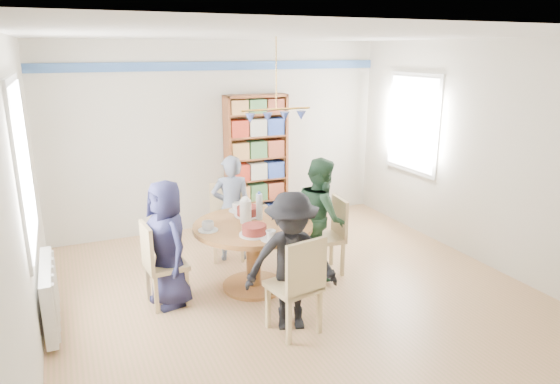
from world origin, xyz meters
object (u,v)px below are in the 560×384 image
dining_table (253,241)px  chair_far (227,217)px  radiator (49,295)px  chair_near (299,282)px  person_left (167,244)px  bookshelf (256,162)px  person_near (291,262)px  person_far (232,208)px  chair_left (158,261)px  chair_right (331,232)px  person_right (321,217)px

dining_table → chair_far: (0.02, 0.98, -0.04)m
radiator → chair_near: (2.10, -1.04, 0.18)m
radiator → person_left: (1.14, 0.05, 0.32)m
chair_far → chair_near: size_ratio=0.97×
bookshelf → chair_near: bearing=-104.4°
dining_table → person_near: 0.92m
person_far → person_left: bearing=54.5°
chair_left → chair_near: 1.52m
chair_left → person_far: size_ratio=0.67×
radiator → chair_far: size_ratio=1.06×
radiator → chair_right: bearing=1.0°
bookshelf → person_right: bearing=-89.2°
radiator → person_near: (2.10, -0.89, 0.32)m
person_right → person_far: size_ratio=1.04×
chair_right → bookshelf: 2.05m
chair_left → chair_far: 1.42m
chair_left → bookshelf: 2.76m
person_near → bookshelf: (0.79, 2.93, 0.29)m
chair_right → chair_near: (-0.95, -1.09, 0.03)m
chair_near → person_near: size_ratio=0.72×
radiator → person_left: person_left is taller
radiator → person_far: bearing=22.7°
chair_left → dining_table: bearing=-1.1°
person_far → chair_left: bearing=51.7°
person_near → chair_left: bearing=156.0°
dining_table → person_near: (0.03, -0.91, 0.11)m
chair_far → person_near: person_near is taller
chair_near → person_right: size_ratio=0.69×
chair_far → person_far: (0.03, -0.13, 0.15)m
chair_right → chair_near: bearing=-131.1°
radiator → bookshelf: (2.89, 2.04, 0.61)m
radiator → person_near: bearing=-23.0°
person_right → chair_left: bearing=104.2°
radiator → chair_left: size_ratio=1.11×
radiator → person_near: 2.30m
radiator → dining_table: (2.06, 0.02, 0.21)m
chair_left → person_right: size_ratio=0.64×
radiator → chair_left: chair_left is taller
person_left → person_right: bearing=74.9°
person_far → bookshelf: size_ratio=0.69×
dining_table → person_near: size_ratio=0.97×
person_right → bookshelf: size_ratio=0.72×
person_left → person_right: (1.78, 0.01, 0.03)m
radiator → chair_left: 1.04m
bookshelf → chair_left: bearing=-132.9°
person_right → person_near: size_ratio=1.04×
dining_table → person_near: bearing=-87.9°
chair_left → person_right: person_right is taller
chair_far → bookshelf: size_ratio=0.48×
chair_near → bookshelf: bookshelf is taller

